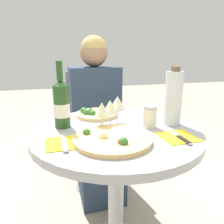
% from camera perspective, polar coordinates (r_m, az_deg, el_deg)
% --- Properties ---
extents(dining_table, '(0.81, 0.81, 0.74)m').
position_cam_1_polar(dining_table, '(1.12, 1.07, -12.11)').
color(dining_table, '#B2B2B7').
rests_on(dining_table, ground_plane).
extents(chair_behind_diner, '(0.41, 0.41, 0.95)m').
position_cam_1_polar(chair_behind_diner, '(1.86, -4.73, -4.77)').
color(chair_behind_diner, slate).
rests_on(chair_behind_diner, ground_plane).
extents(seated_diner, '(0.38, 0.47, 1.22)m').
position_cam_1_polar(seated_diner, '(1.69, -3.84, -3.57)').
color(seated_diner, '#28384C').
rests_on(seated_diner, ground_plane).
extents(pizza_large, '(0.33, 0.33, 0.05)m').
position_cam_1_polar(pizza_large, '(0.92, 0.00, -7.05)').
color(pizza_large, '#DBB26B').
rests_on(pizza_large, dining_table).
extents(pizza_small_far, '(0.24, 0.24, 0.05)m').
position_cam_1_polar(pizza_small_far, '(1.28, -4.38, -0.43)').
color(pizza_small_far, '#E5C17F').
rests_on(pizza_small_far, dining_table).
extents(wine_bottle, '(0.08, 0.08, 0.32)m').
position_cam_1_polar(wine_bottle, '(1.09, -13.05, 2.04)').
color(wine_bottle, '#23471E').
rests_on(wine_bottle, dining_table).
extents(tall_carafe, '(0.09, 0.09, 0.30)m').
position_cam_1_polar(tall_carafe, '(1.14, 15.61, 3.59)').
color(tall_carafe, silver).
rests_on(tall_carafe, dining_table).
extents(sugar_shaker, '(0.07, 0.07, 0.11)m').
position_cam_1_polar(sugar_shaker, '(1.09, 9.77, -1.21)').
color(sugar_shaker, silver).
rests_on(sugar_shaker, dining_table).
extents(wine_glass_center, '(0.07, 0.07, 0.13)m').
position_cam_1_polar(wine_glass_center, '(1.08, -0.51, 1.27)').
color(wine_glass_center, silver).
rests_on(wine_glass_center, dining_table).
extents(wine_glass_back_right, '(0.08, 0.08, 0.15)m').
position_cam_1_polar(wine_glass_back_right, '(1.12, 1.45, 2.37)').
color(wine_glass_back_right, silver).
rests_on(wine_glass_back_right, dining_table).
extents(wine_glass_front_left, '(0.07, 0.07, 0.13)m').
position_cam_1_polar(wine_glass_front_left, '(1.04, -2.63, 0.56)').
color(wine_glass_front_left, silver).
rests_on(wine_glass_front_left, dining_table).
extents(place_setting_left, '(0.15, 0.19, 0.01)m').
position_cam_1_polar(place_setting_left, '(0.92, -12.32, -7.92)').
color(place_setting_left, yellow).
rests_on(place_setting_left, dining_table).
extents(place_setting_right, '(0.15, 0.19, 0.01)m').
position_cam_1_polar(place_setting_right, '(1.00, 16.87, -6.22)').
color(place_setting_right, yellow).
rests_on(place_setting_right, dining_table).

